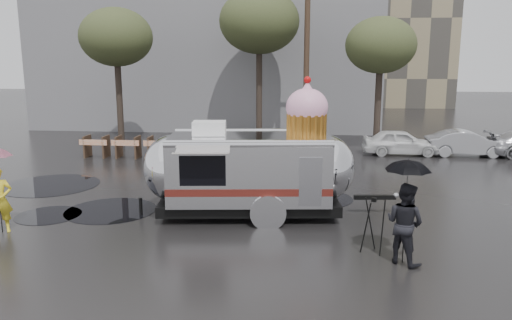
# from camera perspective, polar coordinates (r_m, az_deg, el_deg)

# --- Properties ---
(ground) EXTENTS (120.00, 120.00, 0.00)m
(ground) POSITION_cam_1_polar(r_m,az_deg,el_deg) (12.85, -6.04, -8.90)
(ground) COLOR black
(ground) RESTS_ON ground
(puddles) EXTENTS (12.37, 7.06, 0.01)m
(puddles) POSITION_cam_1_polar(r_m,az_deg,el_deg) (17.17, -9.50, -3.72)
(puddles) COLOR black
(puddles) RESTS_ON ground
(grey_building) EXTENTS (22.00, 12.00, 13.00)m
(grey_building) POSITION_cam_1_polar(r_m,az_deg,el_deg) (36.43, -4.74, 14.67)
(grey_building) COLOR slate
(grey_building) RESTS_ON ground
(utility_pole) EXTENTS (1.60, 0.28, 9.00)m
(utility_pole) POSITION_cam_1_polar(r_m,az_deg,el_deg) (25.78, 5.81, 11.79)
(utility_pole) COLOR #473323
(utility_pole) RESTS_ON ground
(tree_left) EXTENTS (3.64, 3.64, 6.95)m
(tree_left) POSITION_cam_1_polar(r_m,az_deg,el_deg) (26.57, -15.70, 13.29)
(tree_left) COLOR #382D26
(tree_left) RESTS_ON ground
(tree_mid) EXTENTS (4.20, 4.20, 8.03)m
(tree_mid) POSITION_cam_1_polar(r_m,az_deg,el_deg) (26.97, 0.37, 15.49)
(tree_mid) COLOR #382D26
(tree_mid) RESTS_ON ground
(tree_right) EXTENTS (3.36, 3.36, 6.42)m
(tree_right) POSITION_cam_1_polar(r_m,az_deg,el_deg) (25.03, 14.06, 12.52)
(tree_right) COLOR #382D26
(tree_right) RESTS_ON ground
(barricade_row) EXTENTS (4.30, 0.80, 1.00)m
(barricade_row) POSITION_cam_1_polar(r_m,az_deg,el_deg) (23.53, -14.42, 1.49)
(barricade_row) COLOR #473323
(barricade_row) RESTS_ON ground
(parked_cars) EXTENTS (13.20, 1.90, 1.50)m
(parked_cars) POSITION_cam_1_polar(r_m,az_deg,el_deg) (25.79, 26.71, 1.92)
(parked_cars) COLOR silver
(parked_cars) RESTS_ON ground
(airstream_trailer) EXTENTS (7.53, 3.38, 4.07)m
(airstream_trailer) POSITION_cam_1_polar(r_m,az_deg,el_deg) (14.29, -0.42, -0.77)
(airstream_trailer) COLOR silver
(airstream_trailer) RESTS_ON ground
(person_right) EXTENTS (0.98, 0.95, 1.83)m
(person_right) POSITION_cam_1_polar(r_m,az_deg,el_deg) (11.52, 16.63, -6.95)
(person_right) COLOR black
(person_right) RESTS_ON ground
(umbrella_black) EXTENTS (1.21, 1.21, 2.37)m
(umbrella_black) POSITION_cam_1_polar(r_m,az_deg,el_deg) (11.24, 16.93, -1.89)
(umbrella_black) COLOR black
(umbrella_black) RESTS_ON ground
(tripod) EXTENTS (0.55, 0.52, 1.34)m
(tripod) POSITION_cam_1_polar(r_m,az_deg,el_deg) (11.98, 13.22, -6.82)
(tripod) COLOR black
(tripod) RESTS_ON ground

